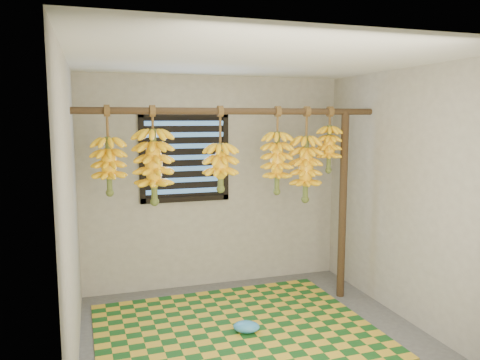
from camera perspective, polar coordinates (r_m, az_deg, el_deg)
name	(u,v)px	position (r m, az deg, el deg)	size (l,w,h in m)	color
floor	(259,341)	(4.34, 2.32, -18.99)	(3.00, 3.00, 0.01)	#4D4D4D
ceiling	(261,60)	(3.91, 2.52, 14.46)	(3.00, 3.00, 0.01)	silver
wall_back	(215,182)	(5.37, -3.08, -0.30)	(3.00, 0.01, 2.40)	gray
wall_left	(70,217)	(3.72, -19.96, -4.29)	(0.01, 3.00, 2.40)	gray
wall_right	(410,197)	(4.68, 20.02, -1.93)	(0.01, 3.00, 2.40)	gray
window	(185,157)	(5.23, -6.74, 2.76)	(1.00, 0.04, 1.00)	black
hanging_pole	(235,111)	(4.55, -0.58, 8.39)	(0.06, 0.06, 3.00)	#48301A
support_post	(343,206)	(5.12, 12.41, -3.13)	(0.08, 0.08, 2.00)	#48301A
woven_mat	(235,329)	(4.52, -0.57, -17.73)	(2.48, 1.99, 0.01)	#164D1A
plastic_bag	(246,327)	(4.43, 0.78, -17.46)	(0.24, 0.18, 0.10)	#368CCA
banana_bunch_a	(109,166)	(4.37, -15.69, 1.67)	(0.31, 0.31, 0.81)	brown
banana_bunch_b	(154,167)	(4.40, -10.47, 1.62)	(0.37, 0.37, 0.91)	brown
banana_bunch_c	(220,167)	(4.53, -2.40, 1.59)	(0.32, 0.32, 0.82)	brown
banana_bunch_d	(277,163)	(4.72, 4.54, 2.12)	(0.31, 0.31, 0.88)	brown
banana_bunch_e	(306,169)	(4.85, 8.02, 1.38)	(0.32, 0.32, 0.97)	brown
banana_bunch_f	(329,149)	(4.95, 10.80, 3.76)	(0.26, 0.26, 0.68)	brown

